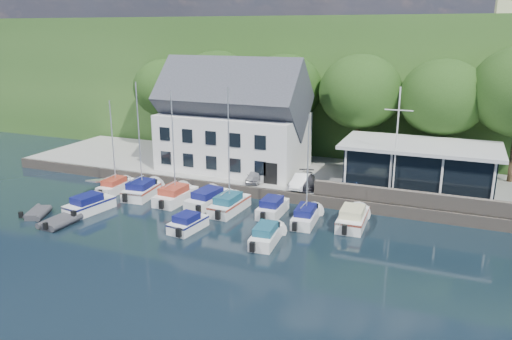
% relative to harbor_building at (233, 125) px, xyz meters
% --- Properties ---
extents(ground, '(180.00, 180.00, 0.00)m').
position_rel_harbor_building_xyz_m(ground, '(7.00, -16.50, -5.35)').
color(ground, black).
rests_on(ground, ground).
extents(quay, '(60.00, 13.00, 1.00)m').
position_rel_harbor_building_xyz_m(quay, '(7.00, 1.00, -4.85)').
color(quay, gray).
rests_on(quay, ground).
extents(quay_face, '(60.00, 0.30, 1.00)m').
position_rel_harbor_building_xyz_m(quay_face, '(7.00, -5.50, -4.85)').
color(quay_face, '#665C51').
rests_on(quay_face, ground).
extents(hillside, '(160.00, 75.00, 16.00)m').
position_rel_harbor_building_xyz_m(hillside, '(7.00, 45.50, 2.65)').
color(hillside, '#27481B').
rests_on(hillside, ground).
extents(field_patch, '(50.00, 30.00, 0.30)m').
position_rel_harbor_building_xyz_m(field_patch, '(15.00, 53.50, 10.80)').
color(field_patch, olive).
rests_on(field_patch, hillside).
extents(harbor_building, '(14.40, 8.20, 8.70)m').
position_rel_harbor_building_xyz_m(harbor_building, '(0.00, 0.00, 0.00)').
color(harbor_building, silver).
rests_on(harbor_building, quay).
extents(club_pavilion, '(13.20, 7.20, 4.10)m').
position_rel_harbor_building_xyz_m(club_pavilion, '(18.00, -0.50, -2.30)').
color(club_pavilion, black).
rests_on(club_pavilion, quay).
extents(seawall, '(18.00, 0.50, 1.20)m').
position_rel_harbor_building_xyz_m(seawall, '(19.00, -5.10, -3.75)').
color(seawall, '#665C51').
rests_on(seawall, quay).
extents(gangway, '(1.20, 6.00, 1.40)m').
position_rel_harbor_building_xyz_m(gangway, '(-9.50, -7.50, -5.35)').
color(gangway, silver).
rests_on(gangway, ground).
extents(car_silver, '(1.77, 3.38, 1.10)m').
position_rel_harbor_building_xyz_m(car_silver, '(3.91, -3.80, -3.80)').
color(car_silver, '#A8A8AD').
rests_on(car_silver, quay).
extents(car_white, '(1.32, 3.66, 1.20)m').
position_rel_harbor_building_xyz_m(car_white, '(8.39, -3.83, -3.75)').
color(car_white, white).
rests_on(car_white, quay).
extents(car_dgrey, '(2.57, 4.23, 1.15)m').
position_rel_harbor_building_xyz_m(car_dgrey, '(8.70, -3.54, -3.78)').
color(car_dgrey, '#333238').
rests_on(car_dgrey, quay).
extents(car_blue, '(1.75, 3.67, 1.21)m').
position_rel_harbor_building_xyz_m(car_blue, '(12.70, -3.06, -3.74)').
color(car_blue, navy).
rests_on(car_blue, quay).
extents(flagpole, '(2.22, 0.20, 9.25)m').
position_rel_harbor_building_xyz_m(flagpole, '(16.31, -3.89, 0.27)').
color(flagpole, silver).
rests_on(flagpole, quay).
extents(tree_0, '(7.53, 7.53, 10.29)m').
position_rel_harbor_building_xyz_m(tree_0, '(-11.57, 6.01, 0.79)').
color(tree_0, '#1A3710').
rests_on(tree_0, quay).
extents(tree_1, '(8.34, 8.34, 11.40)m').
position_rel_harbor_building_xyz_m(tree_1, '(-4.23, 4.97, 1.35)').
color(tree_1, '#1A3710').
rests_on(tree_1, quay).
extents(tree_2, '(8.15, 8.15, 11.14)m').
position_rel_harbor_building_xyz_m(tree_2, '(3.25, 6.00, 1.22)').
color(tree_2, '#1A3710').
rests_on(tree_2, quay).
extents(tree_3, '(8.28, 8.28, 11.31)m').
position_rel_harbor_building_xyz_m(tree_3, '(11.46, 5.41, 1.31)').
color(tree_3, '#1A3710').
rests_on(tree_3, quay).
extents(tree_4, '(8.07, 8.07, 11.03)m').
position_rel_harbor_building_xyz_m(tree_4, '(19.21, 5.36, 1.16)').
color(tree_4, '#1A3710').
rests_on(tree_4, quay).
extents(boat_r1_0, '(1.76, 5.91, 8.20)m').
position_rel_harbor_building_xyz_m(boat_r1_0, '(-8.11, -8.65, -1.25)').
color(boat_r1_0, silver).
rests_on(boat_r1_0, ground).
extents(boat_r1_1, '(2.90, 6.23, 9.50)m').
position_rel_harbor_building_xyz_m(boat_r1_1, '(-4.96, -8.95, -0.60)').
color(boat_r1_1, silver).
rests_on(boat_r1_1, ground).
extents(boat_r1_2, '(2.50, 6.48, 9.23)m').
position_rel_harbor_building_xyz_m(boat_r1_2, '(-1.46, -9.06, -0.74)').
color(boat_r1_2, silver).
rests_on(boat_r1_2, ground).
extents(boat_r1_3, '(3.05, 7.18, 1.53)m').
position_rel_harbor_building_xyz_m(boat_r1_3, '(1.69, -8.78, -4.59)').
color(boat_r1_3, silver).
rests_on(boat_r1_3, ground).
extents(boat_r1_4, '(2.35, 6.59, 9.55)m').
position_rel_harbor_building_xyz_m(boat_r1_4, '(3.95, -9.46, -0.57)').
color(boat_r1_4, silver).
rests_on(boat_r1_4, ground).
extents(boat_r1_5, '(1.92, 5.51, 1.48)m').
position_rel_harbor_building_xyz_m(boat_r1_5, '(7.50, -8.75, -4.61)').
color(boat_r1_5, silver).
rests_on(boat_r1_5, ground).
extents(boat_r1_6, '(2.13, 6.38, 8.40)m').
position_rel_harbor_building_xyz_m(boat_r1_6, '(10.52, -9.33, -1.15)').
color(boat_r1_6, silver).
rests_on(boat_r1_6, ground).
extents(boat_r1_7, '(2.36, 6.45, 1.55)m').
position_rel_harbor_building_xyz_m(boat_r1_7, '(14.04, -8.66, -4.58)').
color(boat_r1_7, silver).
rests_on(boat_r1_7, ground).
extents(boat_r2_0, '(2.93, 6.36, 1.54)m').
position_rel_harbor_building_xyz_m(boat_r2_0, '(-6.72, -13.93, -4.58)').
color(boat_r2_0, silver).
rests_on(boat_r2_0, ground).
extents(boat_r2_2, '(2.40, 4.82, 1.34)m').
position_rel_harbor_building_xyz_m(boat_r2_2, '(2.74, -14.22, -4.68)').
color(boat_r2_2, silver).
rests_on(boat_r2_2, ground).
extents(boat_r2_3, '(2.15, 5.82, 1.40)m').
position_rel_harbor_building_xyz_m(boat_r2_3, '(9.03, -14.09, -4.65)').
color(boat_r2_3, silver).
rests_on(boat_r2_3, ground).
extents(dinghy_0, '(2.71, 3.30, 0.67)m').
position_rel_harbor_building_xyz_m(dinghy_0, '(-10.04, -16.22, -5.02)').
color(dinghy_0, '#343438').
rests_on(dinghy_0, ground).
extents(dinghy_1, '(2.07, 3.31, 0.75)m').
position_rel_harbor_building_xyz_m(dinghy_1, '(-6.93, -17.12, -4.97)').
color(dinghy_1, '#343438').
rests_on(dinghy_1, ground).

